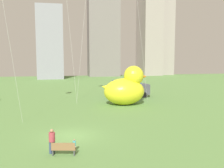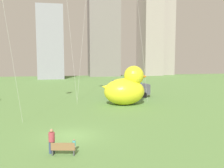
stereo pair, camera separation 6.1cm
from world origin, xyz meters
name	(u,v)px [view 2 (the right image)]	position (x,y,z in m)	size (l,w,h in m)	color
ground_plane	(72,136)	(0.00, 0.00, 0.00)	(140.00, 140.00, 0.00)	#618E48
park_bench	(63,149)	(-0.74, -4.03, 0.47)	(1.64, 0.78, 0.90)	olive
person_adult	(52,140)	(-1.49, -3.52, 0.94)	(0.42, 0.42, 1.71)	#38476B
person_child	(74,145)	(0.00, -3.50, 0.49)	(0.22, 0.22, 0.90)	silver
giant_inflatable_duck	(126,88)	(7.88, 12.48, 2.29)	(6.50, 4.17, 5.39)	yellow
box_truck	(130,89)	(10.18, 18.42, 1.44)	(6.05, 2.97, 2.85)	#264CA5
city_skyline	(119,31)	(19.58, 67.23, 16.11)	(48.96, 19.67, 37.47)	gray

